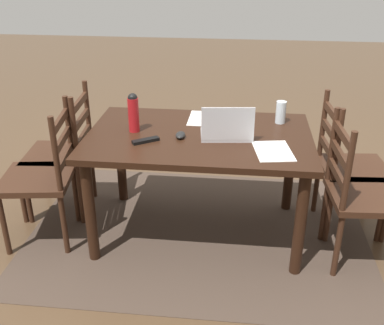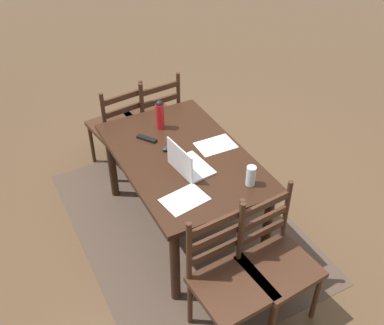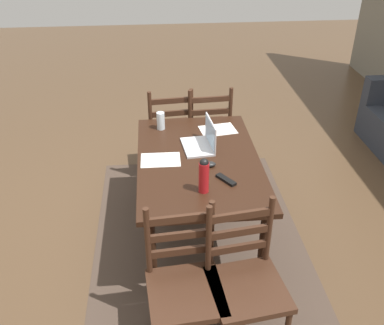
# 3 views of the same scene
# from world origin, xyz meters

# --- Properties ---
(ground_plane) EXTENTS (14.00, 14.00, 0.00)m
(ground_plane) POSITION_xyz_m (0.00, 0.00, 0.00)
(ground_plane) COLOR brown
(area_rug) EXTENTS (2.32, 1.70, 0.01)m
(area_rug) POSITION_xyz_m (0.00, 0.00, 0.00)
(area_rug) COLOR #47382D
(area_rug) RESTS_ON ground
(dining_table) EXTENTS (1.43, 0.92, 0.74)m
(dining_table) POSITION_xyz_m (0.00, 0.00, 0.64)
(dining_table) COLOR black
(dining_table) RESTS_ON ground
(chair_left_near) EXTENTS (0.48, 0.48, 0.95)m
(chair_left_near) POSITION_xyz_m (-1.01, -0.18, 0.46)
(chair_left_near) COLOR #3D2316
(chair_left_near) RESTS_ON ground
(chair_left_far) EXTENTS (0.47, 0.47, 0.95)m
(chair_left_far) POSITION_xyz_m (-1.01, 0.19, 0.46)
(chair_left_far) COLOR #3D2316
(chair_left_far) RESTS_ON ground
(chair_right_near) EXTENTS (0.48, 0.48, 0.95)m
(chair_right_near) POSITION_xyz_m (1.01, -0.19, 0.46)
(chair_right_near) COLOR #3D2316
(chair_right_near) RESTS_ON ground
(chair_right_far) EXTENTS (0.50, 0.50, 0.95)m
(chair_right_far) POSITION_xyz_m (1.01, 0.18, 0.46)
(chair_right_far) COLOR #3D2316
(chair_right_far) RESTS_ON ground
(laptop) EXTENTS (0.34, 0.25, 0.23)m
(laptop) POSITION_xyz_m (-0.18, 0.05, 0.79)
(laptop) COLOR silver
(laptop) RESTS_ON dining_table
(water_bottle) EXTENTS (0.07, 0.07, 0.25)m
(water_bottle) POSITION_xyz_m (0.42, -0.01, 0.87)
(water_bottle) COLOR red
(water_bottle) RESTS_ON dining_table
(drinking_glass) EXTENTS (0.07, 0.07, 0.15)m
(drinking_glass) POSITION_xyz_m (-0.53, -0.27, 0.81)
(drinking_glass) COLOR silver
(drinking_glass) RESTS_ON dining_table
(computer_mouse) EXTENTS (0.06, 0.10, 0.03)m
(computer_mouse) POSITION_xyz_m (0.11, 0.07, 0.75)
(computer_mouse) COLOR black
(computer_mouse) RESTS_ON dining_table
(tv_remote) EXTENTS (0.17, 0.13, 0.02)m
(tv_remote) POSITION_xyz_m (0.31, 0.16, 0.75)
(tv_remote) COLOR black
(tv_remote) RESTS_ON dining_table
(paper_stack_left) EXTENTS (0.25, 0.33, 0.00)m
(paper_stack_left) POSITION_xyz_m (-0.46, 0.21, 0.74)
(paper_stack_left) COLOR white
(paper_stack_left) RESTS_ON dining_table
(paper_stack_right) EXTENTS (0.21, 0.30, 0.00)m
(paper_stack_right) POSITION_xyz_m (-0.01, -0.29, 0.74)
(paper_stack_right) COLOR white
(paper_stack_right) RESTS_ON dining_table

